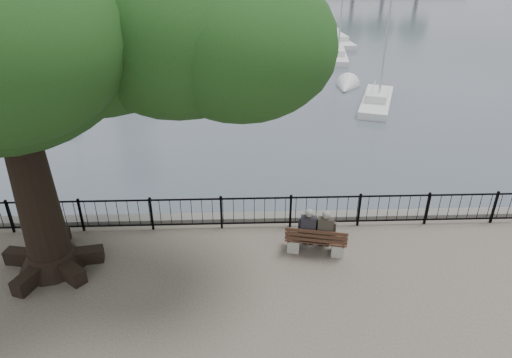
{
  "coord_description": "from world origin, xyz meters",
  "views": [
    {
      "loc": [
        -0.39,
        -8.67,
        7.52
      ],
      "look_at": [
        0.0,
        2.5,
        1.6
      ],
      "focal_mm": 32.0,
      "sensor_mm": 36.0,
      "label": 1
    }
  ],
  "objects_px": {
    "tree": "(37,21)",
    "person_right": "(325,232)",
    "bench": "(316,243)",
    "person_left": "(308,230)"
  },
  "relations": [
    {
      "from": "person_right",
      "to": "tree",
      "type": "height_order",
      "value": "tree"
    },
    {
      "from": "person_right",
      "to": "person_left",
      "type": "bearing_deg",
      "value": 168.14
    },
    {
      "from": "bench",
      "to": "person_right",
      "type": "height_order",
      "value": "person_right"
    },
    {
      "from": "person_left",
      "to": "person_right",
      "type": "bearing_deg",
      "value": -11.86
    },
    {
      "from": "bench",
      "to": "tree",
      "type": "distance_m",
      "value": 8.31
    },
    {
      "from": "person_left",
      "to": "person_right",
      "type": "distance_m",
      "value": 0.44
    },
    {
      "from": "person_right",
      "to": "tree",
      "type": "distance_m",
      "value": 8.26
    },
    {
      "from": "tree",
      "to": "bench",
      "type": "bearing_deg",
      "value": 1.85
    },
    {
      "from": "tree",
      "to": "person_right",
      "type": "bearing_deg",
      "value": 2.21
    },
    {
      "from": "bench",
      "to": "tree",
      "type": "bearing_deg",
      "value": -178.15
    }
  ]
}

